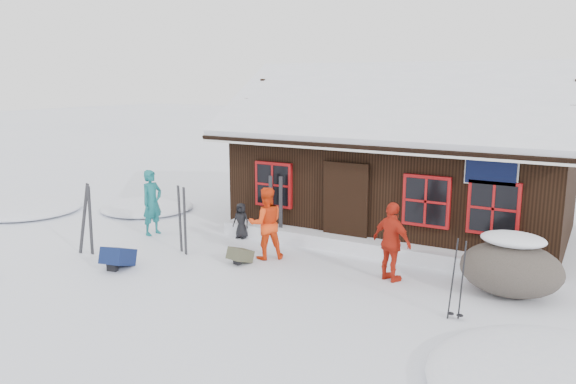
# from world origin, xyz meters

# --- Properties ---
(ground) EXTENTS (120.00, 120.00, 0.00)m
(ground) POSITION_xyz_m (0.00, 0.00, 0.00)
(ground) COLOR white
(ground) RESTS_ON ground
(mountain_hut) EXTENTS (8.90, 6.09, 4.42)m
(mountain_hut) POSITION_xyz_m (1.50, 4.98, 1.58)
(mountain_hut) COLOR black
(mountain_hut) RESTS_ON ground
(snow_drift) EXTENTS (7.60, 0.60, 0.35)m
(snow_drift) POSITION_xyz_m (1.50, 2.25, 0.17)
(snow_drift) COLOR white
(snow_drift) RESTS_ON ground
(snow_mounds) EXTENTS (20.60, 13.20, 0.48)m
(snow_mounds) POSITION_xyz_m (1.65, 1.86, 0.00)
(snow_mounds) COLOR white
(snow_mounds) RESTS_ON ground
(skier_teal) EXTENTS (0.45, 0.65, 1.69)m
(skier_teal) POSITION_xyz_m (-3.91, 1.04, 0.84)
(skier_teal) COLOR #16676B
(skier_teal) RESTS_ON ground
(skier_orange_left) EXTENTS (1.00, 0.99, 1.63)m
(skier_orange_left) POSITION_xyz_m (-0.31, 0.82, 0.81)
(skier_orange_left) COLOR #EE3E10
(skier_orange_left) RESTS_ON ground
(skier_orange_right) EXTENTS (1.02, 0.72, 1.60)m
(skier_orange_right) POSITION_xyz_m (2.60, 0.86, 0.80)
(skier_orange_right) COLOR red
(skier_orange_right) RESTS_ON ground
(skier_crouched) EXTENTS (0.46, 0.32, 0.91)m
(skier_crouched) POSITION_xyz_m (-1.73, 1.89, 0.45)
(skier_crouched) COLOR black
(skier_crouched) RESTS_ON ground
(boulder) EXTENTS (1.85, 1.38, 1.08)m
(boulder) POSITION_xyz_m (4.79, 1.21, 0.55)
(boulder) COLOR #554C44
(boulder) RESTS_ON ground
(ski_pair_left) EXTENTS (0.66, 0.24, 1.71)m
(ski_pair_left) POSITION_xyz_m (-3.97, -0.99, 0.81)
(ski_pair_left) COLOR black
(ski_pair_left) RESTS_ON ground
(ski_pair_mid) EXTENTS (0.36, 0.19, 1.62)m
(ski_pair_mid) POSITION_xyz_m (-2.20, 0.21, 0.76)
(ski_pair_mid) COLOR black
(ski_pair_mid) RESTS_ON ground
(ski_pair_right) EXTENTS (0.38, 0.08, 1.67)m
(ski_pair_right) POSITION_xyz_m (-0.90, 2.20, 0.78)
(ski_pair_right) COLOR black
(ski_pair_right) RESTS_ON ground
(ski_poles) EXTENTS (0.26, 0.13, 1.43)m
(ski_poles) POSITION_xyz_m (4.17, -0.35, 0.68)
(ski_poles) COLOR black
(ski_poles) RESTS_ON ground
(backpack_blue) EXTENTS (0.63, 0.75, 0.36)m
(backpack_blue) POSITION_xyz_m (-2.67, -1.34, 0.18)
(backpack_blue) COLOR #101C45
(backpack_blue) RESTS_ON ground
(backpack_olive) EXTENTS (0.46, 0.55, 0.27)m
(backpack_olive) POSITION_xyz_m (-0.61, 0.22, 0.13)
(backpack_olive) COLOR #474833
(backpack_olive) RESTS_ON ground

